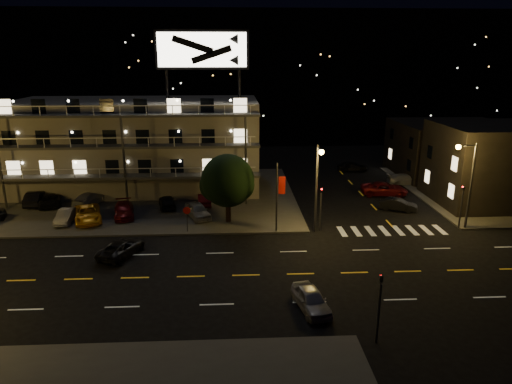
{
  "coord_description": "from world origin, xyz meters",
  "views": [
    {
      "loc": [
        1.2,
        -30.07,
        15.26
      ],
      "look_at": [
        3.14,
        8.0,
        3.94
      ],
      "focal_mm": 32.0,
      "sensor_mm": 36.0,
      "label": 1
    }
  ],
  "objects_px": {
    "lot_car_2": "(88,214)",
    "road_car_east": "(311,299)",
    "lot_car_4": "(198,210)",
    "side_car_0": "(398,205)",
    "lot_car_7": "(89,199)",
    "road_car_west": "(121,248)",
    "tree": "(227,182)"
  },
  "relations": [
    {
      "from": "lot_car_4",
      "to": "road_car_west",
      "type": "relative_size",
      "value": 0.92
    },
    {
      "from": "lot_car_4",
      "to": "side_car_0",
      "type": "relative_size",
      "value": 1.1
    },
    {
      "from": "tree",
      "to": "lot_car_4",
      "type": "distance_m",
      "value": 4.52
    },
    {
      "from": "tree",
      "to": "road_car_west",
      "type": "relative_size",
      "value": 1.44
    },
    {
      "from": "tree",
      "to": "side_car_0",
      "type": "xyz_separation_m",
      "value": [
        17.53,
        2.75,
        -3.4
      ]
    },
    {
      "from": "tree",
      "to": "lot_car_4",
      "type": "xyz_separation_m",
      "value": [
        -2.97,
        1.25,
        -3.17
      ]
    },
    {
      "from": "lot_car_2",
      "to": "lot_car_4",
      "type": "bearing_deg",
      "value": -16.17
    },
    {
      "from": "tree",
      "to": "road_car_west",
      "type": "bearing_deg",
      "value": -139.86
    },
    {
      "from": "road_car_east",
      "to": "lot_car_4",
      "type": "bearing_deg",
      "value": 104.49
    },
    {
      "from": "road_car_west",
      "to": "lot_car_4",
      "type": "bearing_deg",
      "value": -101.34
    },
    {
      "from": "lot_car_4",
      "to": "lot_car_7",
      "type": "distance_m",
      "value": 12.63
    },
    {
      "from": "lot_car_2",
      "to": "tree",
      "type": "bearing_deg",
      "value": -22.08
    },
    {
      "from": "lot_car_2",
      "to": "lot_car_7",
      "type": "height_order",
      "value": "lot_car_2"
    },
    {
      "from": "lot_car_4",
      "to": "lot_car_7",
      "type": "height_order",
      "value": "lot_car_4"
    },
    {
      "from": "lot_car_2",
      "to": "lot_car_7",
      "type": "relative_size",
      "value": 1.1
    },
    {
      "from": "side_car_0",
      "to": "lot_car_7",
      "type": "bearing_deg",
      "value": 108.66
    },
    {
      "from": "road_car_east",
      "to": "lot_car_7",
      "type": "bearing_deg",
      "value": 121.37
    },
    {
      "from": "lot_car_2",
      "to": "side_car_0",
      "type": "xyz_separation_m",
      "value": [
        30.92,
        1.96,
        -0.23
      ]
    },
    {
      "from": "road_car_east",
      "to": "road_car_west",
      "type": "height_order",
      "value": "road_car_east"
    },
    {
      "from": "side_car_0",
      "to": "road_car_west",
      "type": "distance_m",
      "value": 27.75
    },
    {
      "from": "lot_car_2",
      "to": "road_car_east",
      "type": "height_order",
      "value": "lot_car_2"
    },
    {
      "from": "lot_car_7",
      "to": "side_car_0",
      "type": "distance_m",
      "value": 32.4
    },
    {
      "from": "lot_car_2",
      "to": "road_car_east",
      "type": "distance_m",
      "value": 25.09
    },
    {
      "from": "lot_car_4",
      "to": "road_car_west",
      "type": "distance_m",
      "value": 9.98
    },
    {
      "from": "lot_car_2",
      "to": "road_car_east",
      "type": "relative_size",
      "value": 1.27
    },
    {
      "from": "lot_car_2",
      "to": "side_car_0",
      "type": "bearing_deg",
      "value": -15.07
    },
    {
      "from": "lot_car_2",
      "to": "road_car_west",
      "type": "distance_m",
      "value": 9.33
    },
    {
      "from": "lot_car_7",
      "to": "road_car_east",
      "type": "xyz_separation_m",
      "value": [
        20.07,
        -21.73,
        -0.14
      ]
    },
    {
      "from": "tree",
      "to": "side_car_0",
      "type": "distance_m",
      "value": 18.07
    },
    {
      "from": "road_car_east",
      "to": "road_car_west",
      "type": "distance_m",
      "value": 16.33
    },
    {
      "from": "side_car_0",
      "to": "lot_car_4",
      "type": "bearing_deg",
      "value": 118.3
    },
    {
      "from": "lot_car_2",
      "to": "lot_car_4",
      "type": "relative_size",
      "value": 1.22
    }
  ]
}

